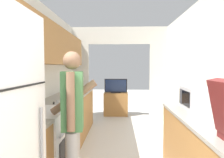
# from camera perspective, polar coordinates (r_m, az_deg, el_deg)

# --- Properties ---
(wall_left) EXTENTS (0.38, 7.09, 2.50)m
(wall_left) POSITION_cam_1_polar(r_m,az_deg,el_deg) (3.01, -22.20, 3.59)
(wall_left) COLOR silver
(wall_left) RESTS_ON ground_plane
(wall_far_with_doorway) EXTENTS (2.93, 0.06, 2.50)m
(wall_far_with_doorway) POSITION_cam_1_polar(r_m,az_deg,el_deg) (5.34, 2.02, 3.42)
(wall_far_with_doorway) COLOR silver
(wall_far_with_doorway) RESTS_ON ground_plane
(counter_left) EXTENTS (0.62, 3.43, 0.91)m
(counter_left) POSITION_cam_1_polar(r_m,az_deg,el_deg) (3.85, -12.95, -11.49)
(counter_left) COLOR #9E6B38
(counter_left) RESTS_ON ground_plane
(range_oven) EXTENTS (0.66, 0.75, 1.05)m
(range_oven) POSITION_cam_1_polar(r_m,az_deg,el_deg) (2.76, -19.66, -17.62)
(range_oven) COLOR white
(range_oven) RESTS_ON ground_plane
(person) EXTENTS (0.52, 0.40, 1.60)m
(person) POSITION_cam_1_polar(r_m,az_deg,el_deg) (2.14, -11.15, -12.52)
(person) COLOR #9E9E9E
(person) RESTS_ON ground_plane
(microwave) EXTENTS (0.40, 0.46, 0.28)m
(microwave) POSITION_cam_1_polar(r_m,az_deg,el_deg) (2.81, 23.86, -4.98)
(microwave) COLOR #B7B7BC
(microwave) RESTS_ON counter_right
(tv_cabinet) EXTENTS (0.71, 0.42, 0.68)m
(tv_cabinet) POSITION_cam_1_polar(r_m,az_deg,el_deg) (6.02, 1.10, -7.12)
(tv_cabinet) COLOR #9E6B38
(tv_cabinet) RESTS_ON ground_plane
(television) EXTENTS (0.67, 0.16, 0.42)m
(television) POSITION_cam_1_polar(r_m,az_deg,el_deg) (5.90, 1.09, -2.01)
(television) COLOR black
(television) RESTS_ON tv_cabinet
(knife) EXTENTS (0.10, 0.33, 0.02)m
(knife) POSITION_cam_1_polar(r_m,az_deg,el_deg) (3.11, -15.93, -6.47)
(knife) COLOR #B7B7BC
(knife) RESTS_ON counter_left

